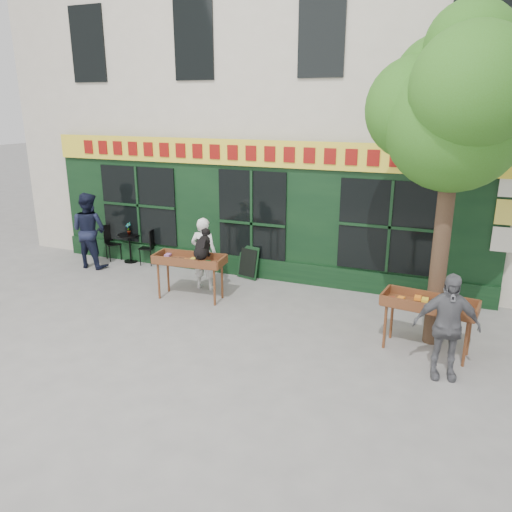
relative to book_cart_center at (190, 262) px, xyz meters
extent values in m
plane|color=slate|center=(0.70, -0.51, -0.82)|extent=(80.00, 80.00, 0.00)
cube|color=beige|center=(0.70, 5.49, 4.18)|extent=(14.00, 7.00, 10.00)
cube|color=black|center=(0.70, 1.91, 0.78)|extent=(11.00, 0.16, 3.20)
cube|color=yellow|center=(0.70, 1.79, 2.18)|extent=(11.00, 0.06, 0.60)
cube|color=maroon|center=(0.70, 1.75, 2.18)|extent=(9.60, 0.03, 0.34)
cube|color=black|center=(0.70, 1.81, -0.57)|extent=(11.00, 0.10, 0.50)
cube|color=black|center=(0.70, 1.81, 0.53)|extent=(1.70, 0.05, 2.50)
cube|color=black|center=(-2.50, 1.81, 0.73)|extent=(2.20, 0.05, 2.00)
cube|color=black|center=(3.90, 1.81, 0.73)|extent=(2.20, 0.05, 2.00)
cube|color=silver|center=(6.10, 1.79, 0.68)|extent=(0.42, 0.02, 0.50)
cube|color=#E5D14C|center=(6.10, 1.79, 1.23)|extent=(0.42, 0.02, 0.50)
cube|color=silver|center=(6.10, 1.79, 1.78)|extent=(0.42, 0.02, 0.50)
cylinder|color=#382619|center=(5.00, -0.21, 0.98)|extent=(0.28, 0.28, 3.60)
sphere|color=#2E6016|center=(5.00, -0.21, 2.98)|extent=(2.20, 2.20, 2.20)
sphere|color=#2E6016|center=(5.70, 0.09, 3.28)|extent=(1.80, 1.80, 1.80)
sphere|color=#2E6016|center=(4.40, -0.01, 3.18)|extent=(1.70, 1.70, 1.70)
sphere|color=#2E6016|center=(5.20, -0.81, 3.48)|extent=(1.80, 1.80, 1.80)
sphere|color=#2E6016|center=(4.70, 0.39, 3.58)|extent=(1.60, 1.60, 1.60)
sphere|color=#2E6016|center=(5.10, -0.11, 4.08)|extent=(1.40, 1.40, 1.40)
cylinder|color=brown|center=(-0.63, -0.27, -0.42)|extent=(0.05, 0.05, 0.80)
cylinder|color=brown|center=(0.67, -0.17, -0.42)|extent=(0.05, 0.05, 0.80)
cylinder|color=brown|center=(-0.67, 0.17, -0.42)|extent=(0.05, 0.05, 0.80)
cylinder|color=brown|center=(0.63, 0.27, -0.42)|extent=(0.05, 0.05, 0.80)
cube|color=brown|center=(0.00, 0.00, 0.00)|extent=(1.54, 0.70, 0.05)
cube|color=brown|center=(0.02, -0.29, 0.08)|extent=(1.50, 0.16, 0.18)
cube|color=brown|center=(-0.02, 0.29, 0.08)|extent=(1.50, 0.16, 0.18)
cube|color=brown|center=(0.00, 0.00, 0.06)|extent=(1.33, 0.50, 0.06)
imported|color=silver|center=(0.00, 0.65, 0.01)|extent=(0.64, 0.45, 1.67)
cylinder|color=brown|center=(4.25, -0.78, -0.42)|extent=(0.05, 0.05, 0.80)
cylinder|color=brown|center=(5.54, -0.95, -0.42)|extent=(0.05, 0.05, 0.80)
cylinder|color=brown|center=(4.31, -0.34, -0.42)|extent=(0.05, 0.05, 0.80)
cylinder|color=brown|center=(5.60, -0.51, -0.42)|extent=(0.05, 0.05, 0.80)
cube|color=brown|center=(4.93, -0.64, 0.00)|extent=(1.56, 0.77, 0.05)
cube|color=brown|center=(4.89, -0.93, 0.08)|extent=(1.49, 0.24, 0.18)
cube|color=brown|center=(4.96, -0.36, 0.08)|extent=(1.49, 0.24, 0.18)
cube|color=brown|center=(4.93, -0.64, 0.06)|extent=(1.34, 0.57, 0.06)
imported|color=#57575C|center=(5.23, -1.39, 0.02)|extent=(1.06, 0.62, 1.69)
cylinder|color=black|center=(-2.79, 1.69, -0.80)|extent=(0.36, 0.36, 0.03)
cylinder|color=black|center=(-2.79, 1.69, -0.44)|extent=(0.04, 0.04, 0.72)
cylinder|color=black|center=(-2.79, 1.69, -0.07)|extent=(0.60, 0.60, 0.03)
cube|color=black|center=(-3.34, 1.69, -0.37)|extent=(0.50, 0.50, 0.03)
cube|color=black|center=(-3.48, 1.79, -0.12)|extent=(0.23, 0.31, 0.50)
cylinder|color=black|center=(-3.31, 1.48, -0.60)|extent=(0.02, 0.02, 0.44)
cylinder|color=black|center=(-3.13, 1.73, -0.60)|extent=(0.02, 0.02, 0.44)
cylinder|color=black|center=(-3.55, 1.66, -0.60)|extent=(0.02, 0.02, 0.44)
cylinder|color=black|center=(-3.38, 1.90, -0.60)|extent=(0.02, 0.02, 0.44)
cube|color=black|center=(-2.24, 1.69, -0.37)|extent=(0.42, 0.42, 0.03)
cube|color=black|center=(-2.07, 1.72, -0.12)|extent=(0.09, 0.36, 0.50)
cylinder|color=black|center=(-2.42, 1.81, -0.60)|extent=(0.02, 0.02, 0.44)
cylinder|color=black|center=(-2.36, 1.52, -0.60)|extent=(0.02, 0.02, 0.44)
cylinder|color=black|center=(-2.12, 1.87, -0.60)|extent=(0.02, 0.02, 0.44)
cylinder|color=black|center=(-2.07, 1.57, -0.60)|extent=(0.02, 0.02, 0.44)
imported|color=gray|center=(-2.79, 1.69, 0.10)|extent=(0.20, 0.17, 0.32)
imported|color=black|center=(-3.49, 0.99, 0.15)|extent=(0.95, 0.74, 1.95)
cube|color=black|center=(0.65, 1.69, -0.42)|extent=(0.59, 0.32, 0.79)
cube|color=black|center=(0.65, 1.67, -0.42)|extent=(0.49, 0.27, 0.65)
camera|label=1|loc=(5.16, -8.89, 3.25)|focal=35.00mm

